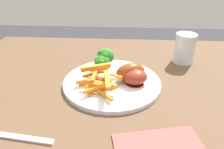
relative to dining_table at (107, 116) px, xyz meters
The scene contains 9 objects.
dining_table is the anchor object (origin of this frame).
dinner_plate 0.12m from the dining_table, 146.66° to the right, with size 0.27×0.27×0.01m, color silver.
broccoli_floret_front 0.17m from the dining_table, 73.17° to the right, with size 0.05×0.05×0.06m.
broccoli_floret_middle 0.18m from the dining_table, 84.96° to the right, with size 0.05×0.05×0.07m.
carrot_fries_pile 0.14m from the dining_table, 50.76° to the left, with size 0.12×0.15×0.05m.
chicken_drumstick_near 0.16m from the dining_table, behind, with size 0.12×0.06×0.04m.
chicken_drumstick_far 0.16m from the dining_table, 166.37° to the right, with size 0.14×0.07×0.05m.
fork 0.29m from the dining_table, 48.80° to the left, with size 0.19×0.01×0.01m, color silver.
water_glass 0.34m from the dining_table, 145.36° to the right, with size 0.07×0.07×0.10m, color silver.
Camera 1 is at (-0.05, 0.50, 1.03)m, focal length 33.52 mm.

